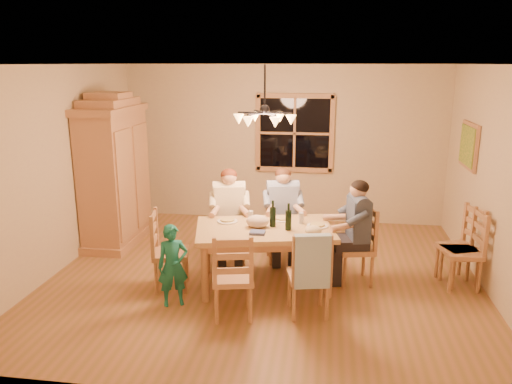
% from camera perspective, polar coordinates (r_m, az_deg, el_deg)
% --- Properties ---
extents(floor, '(5.50, 5.50, 0.00)m').
position_cam_1_polar(floor, '(6.66, 0.92, -9.53)').
color(floor, olive).
rests_on(floor, ground).
extents(ceiling, '(5.50, 5.00, 0.02)m').
position_cam_1_polar(ceiling, '(6.08, 1.02, 14.39)').
color(ceiling, white).
rests_on(ceiling, wall_back).
extents(wall_back, '(5.50, 0.02, 2.70)m').
position_cam_1_polar(wall_back, '(8.67, 3.10, 5.47)').
color(wall_back, beige).
rests_on(wall_back, floor).
extents(wall_left, '(0.02, 5.00, 2.70)m').
position_cam_1_polar(wall_left, '(7.12, -21.58, 2.45)').
color(wall_left, beige).
rests_on(wall_left, floor).
extents(wall_right, '(0.02, 5.00, 2.70)m').
position_cam_1_polar(wall_right, '(6.49, 25.81, 0.92)').
color(wall_right, beige).
rests_on(wall_right, floor).
extents(window, '(1.30, 0.06, 1.30)m').
position_cam_1_polar(window, '(8.60, 4.43, 6.71)').
color(window, black).
rests_on(window, wall_back).
extents(painting, '(0.06, 0.78, 0.64)m').
position_cam_1_polar(painting, '(7.57, 23.14, 4.90)').
color(painting, '#A36D46').
rests_on(painting, wall_right).
extents(chandelier, '(0.77, 0.68, 0.71)m').
position_cam_1_polar(chandelier, '(6.11, 1.00, 8.54)').
color(chandelier, black).
rests_on(chandelier, ceiling).
extents(armoire, '(0.66, 1.40, 2.30)m').
position_cam_1_polar(armoire, '(7.89, -15.82, 1.84)').
color(armoire, '#A36D46').
rests_on(armoire, floor).
extents(dining_table, '(1.84, 1.35, 0.76)m').
position_cam_1_polar(dining_table, '(6.17, 0.97, -4.98)').
color(dining_table, tan).
rests_on(dining_table, floor).
extents(chair_far_left, '(0.52, 0.51, 0.99)m').
position_cam_1_polar(chair_far_left, '(7.00, -3.01, -5.64)').
color(chair_far_left, '#AD7C4C').
rests_on(chair_far_left, floor).
extents(chair_far_right, '(0.52, 0.51, 0.99)m').
position_cam_1_polar(chair_far_right, '(7.05, 3.01, -5.49)').
color(chair_far_right, '#AD7C4C').
rests_on(chair_far_right, floor).
extents(chair_near_left, '(0.52, 0.51, 0.99)m').
position_cam_1_polar(chair_near_left, '(5.56, -2.65, -11.21)').
color(chair_near_left, '#AD7C4C').
rests_on(chair_near_left, floor).
extents(chair_near_right, '(0.52, 0.51, 0.99)m').
position_cam_1_polar(chair_near_right, '(5.64, 5.96, -10.90)').
color(chair_near_right, '#AD7C4C').
rests_on(chair_near_right, floor).
extents(chair_end_left, '(0.51, 0.52, 0.99)m').
position_cam_1_polar(chair_end_left, '(6.30, -9.64, -8.19)').
color(chair_end_left, '#AD7C4C').
rests_on(chair_end_left, floor).
extents(chair_end_right, '(0.51, 0.52, 0.99)m').
position_cam_1_polar(chair_end_right, '(6.49, 11.22, -7.57)').
color(chair_end_right, '#AD7C4C').
rests_on(chair_end_right, floor).
extents(adult_woman, '(0.46, 0.49, 0.87)m').
position_cam_1_polar(adult_woman, '(6.84, -3.07, -1.40)').
color(adult_woman, beige).
rests_on(adult_woman, floor).
extents(adult_plaid_man, '(0.46, 0.49, 0.87)m').
position_cam_1_polar(adult_plaid_man, '(6.89, 3.07, -1.28)').
color(adult_plaid_man, '#324E8A').
rests_on(adult_plaid_man, floor).
extents(adult_slate_man, '(0.49, 0.46, 0.87)m').
position_cam_1_polar(adult_slate_man, '(6.31, 11.46, -3.04)').
color(adult_slate_man, '#3C4861').
rests_on(adult_slate_man, floor).
extents(towel, '(0.39, 0.18, 0.58)m').
position_cam_1_polar(towel, '(5.31, 6.43, -7.89)').
color(towel, '#9EC1D6').
rests_on(towel, chair_near_right).
extents(wine_bottle_a, '(0.08, 0.08, 0.33)m').
position_cam_1_polar(wine_bottle_a, '(6.12, 1.93, -2.48)').
color(wine_bottle_a, black).
rests_on(wine_bottle_a, dining_table).
extents(wine_bottle_b, '(0.08, 0.08, 0.33)m').
position_cam_1_polar(wine_bottle_b, '(6.01, 3.73, -2.83)').
color(wine_bottle_b, black).
rests_on(wine_bottle_b, dining_table).
extents(plate_woman, '(0.26, 0.26, 0.02)m').
position_cam_1_polar(plate_woman, '(6.35, -3.27, -3.35)').
color(plate_woman, white).
rests_on(plate_woman, dining_table).
extents(plate_plaid, '(0.26, 0.26, 0.02)m').
position_cam_1_polar(plate_plaid, '(6.41, 2.98, -3.16)').
color(plate_plaid, white).
rests_on(plate_plaid, dining_table).
extents(plate_slate, '(0.26, 0.26, 0.02)m').
position_cam_1_polar(plate_slate, '(6.20, 7.03, -3.89)').
color(plate_slate, white).
rests_on(plate_slate, dining_table).
extents(wine_glass_a, '(0.06, 0.06, 0.14)m').
position_cam_1_polar(wine_glass_a, '(6.34, -0.61, -2.78)').
color(wine_glass_a, silver).
rests_on(wine_glass_a, dining_table).
extents(wine_glass_b, '(0.06, 0.06, 0.14)m').
position_cam_1_polar(wine_glass_b, '(6.28, 5.17, -2.99)').
color(wine_glass_b, silver).
rests_on(wine_glass_b, dining_table).
extents(cap, '(0.20, 0.20, 0.11)m').
position_cam_1_polar(cap, '(5.89, 6.56, -4.38)').
color(cap, '#C9B686').
rests_on(cap, dining_table).
extents(napkin, '(0.21, 0.18, 0.03)m').
position_cam_1_polar(napkin, '(5.90, 0.17, -4.65)').
color(napkin, '#45507E').
rests_on(napkin, dining_table).
extents(cloth_bundle, '(0.28, 0.22, 0.15)m').
position_cam_1_polar(cloth_bundle, '(6.11, 0.18, -3.37)').
color(cloth_bundle, '#C8AD91').
rests_on(cloth_bundle, dining_table).
extents(child, '(0.41, 0.35, 0.96)m').
position_cam_1_polar(child, '(5.81, -9.47, -8.28)').
color(child, '#1A7666').
rests_on(child, floor).
extents(chair_spare_front, '(0.55, 0.56, 0.99)m').
position_cam_1_polar(chair_spare_front, '(6.86, 22.03, -7.17)').
color(chair_spare_front, '#AD7C4C').
rests_on(chair_spare_front, floor).
extents(chair_spare_back, '(0.46, 0.48, 0.99)m').
position_cam_1_polar(chair_spare_back, '(6.73, 22.31, -7.61)').
color(chair_spare_back, '#AD7C4C').
rests_on(chair_spare_back, floor).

